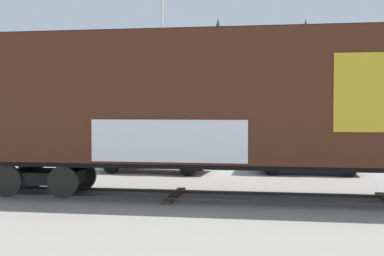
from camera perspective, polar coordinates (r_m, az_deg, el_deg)
ground_plane at (r=14.01m, az=6.69°, el=-8.20°), size 260.00×260.00×0.00m
track at (r=14.05m, az=3.84°, el=-8.00°), size 60.02×3.92×0.08m
freight_car at (r=13.80m, az=5.32°, el=3.21°), size 17.59×3.49×4.83m
flagpole at (r=26.03m, az=-3.78°, el=9.85°), size 1.12×0.99×9.72m
hillside at (r=77.07m, az=9.69°, el=4.01°), size 121.25×38.19×14.63m
parked_car_silver at (r=19.79m, az=-4.25°, el=-2.55°), size 4.78×2.33×1.78m
parked_car_blue at (r=19.78m, az=13.28°, el=-2.58°), size 4.19×1.87×1.80m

